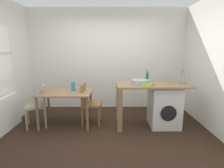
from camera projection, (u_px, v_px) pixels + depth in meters
name	position (u px, v px, depth m)	size (l,w,h in m)	color
ground_plane	(106.00, 135.00, 3.45)	(5.46, 5.46, 0.00)	black
wall_back	(107.00, 59.00, 4.90)	(4.60, 0.10, 2.70)	silver
radiator	(8.00, 113.00, 3.66)	(0.10, 0.80, 0.70)	white
dining_table	(66.00, 96.00, 3.82)	(1.10, 0.76, 0.74)	olive
chair_person_seat	(39.00, 103.00, 3.77)	(0.51, 0.51, 0.90)	gray
chair_opposite	(88.00, 101.00, 3.90)	(0.42, 0.42, 0.90)	olive
kitchen_counter	(143.00, 91.00, 3.74)	(1.50, 0.68, 0.92)	olive
washing_machine	(164.00, 106.00, 3.80)	(0.60, 0.61, 0.86)	silver
sink_basin	(140.00, 82.00, 3.70)	(0.38, 0.38, 0.09)	#9EA0A5
tap	(139.00, 76.00, 3.86)	(0.02, 0.02, 0.28)	#B2B2B7
bottle_tall_green	(147.00, 77.00, 3.92)	(0.06, 0.06, 0.26)	#19592D
mixing_bowl	(147.00, 84.00, 3.51)	(0.20, 0.20, 0.06)	#A8C63D
utensil_crock	(182.00, 80.00, 3.75)	(0.11, 0.11, 0.30)	gray
vase	(73.00, 86.00, 3.88)	(0.09, 0.09, 0.19)	teal
scissors	(152.00, 85.00, 3.61)	(0.15, 0.06, 0.01)	#B2B2B7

